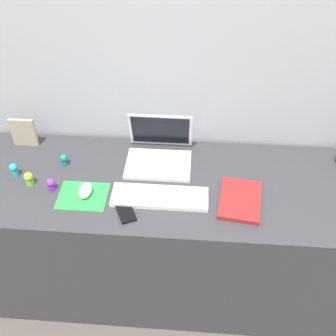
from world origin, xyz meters
The scene contains 14 objects.
ground_plane centered at (0.00, 0.00, 0.00)m, with size 6.00×6.00×0.00m, color #59514C.
back_wall centered at (0.00, 0.35, 0.84)m, with size 3.07×0.05×1.68m, color #B2B7C1.
desk centered at (0.00, 0.00, 0.37)m, with size 1.87×0.61×0.74m, color #38383D.
laptop centered at (-0.09, 0.17, 0.79)m, with size 0.30×0.26×0.21m.
keyboard centered at (-0.06, -0.10, 0.75)m, with size 0.41×0.13×0.02m, color white.
mousepad centered at (-0.39, -0.11, 0.74)m, with size 0.21×0.17×0.00m, color green.
mouse centered at (-0.38, -0.09, 0.76)m, with size 0.06×0.10×0.03m, color white.
cell_phone centered at (-0.20, -0.18, 0.74)m, with size 0.06×0.13×0.01m, color black.
notebook_pad centered at (0.28, -0.09, 0.75)m, with size 0.17×0.24×0.02m, color maroon.
picture_frame centered at (-0.75, 0.22, 0.81)m, with size 0.12×0.02×0.15m, color #B2A58C.
toy_figurine_lime centered at (-0.64, -0.05, 0.77)m, with size 0.04×0.04×0.06m.
toy_figurine_cyan centered at (-0.73, 0.00, 0.78)m, with size 0.04×0.04×0.07m.
toy_figurine_purple centered at (-0.54, -0.08, 0.77)m, with size 0.04×0.04×0.06m.
toy_figurine_teal centered at (-0.52, 0.09, 0.77)m, with size 0.03×0.03×0.06m.
Camera 1 is at (0.06, -1.29, 1.98)m, focal length 43.15 mm.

